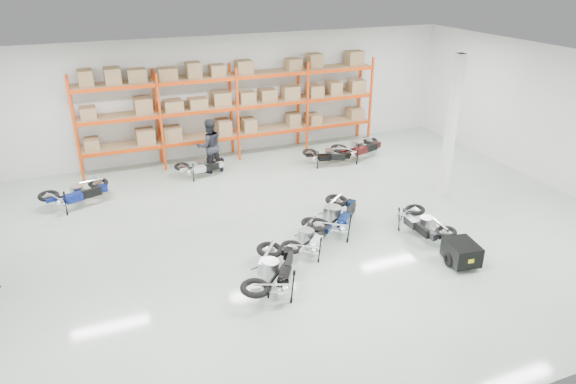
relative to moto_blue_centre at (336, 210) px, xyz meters
name	(u,v)px	position (x,y,z in m)	size (l,w,h in m)	color
room	(303,155)	(-0.87, 0.37, 1.64)	(18.00, 18.00, 18.00)	#A8BBAC
pallet_rack	(234,99)	(-0.87, 6.82, 1.65)	(11.28, 0.98, 3.62)	red
structural_column	(451,128)	(4.33, 0.87, 1.64)	(0.25, 0.25, 4.50)	white
moto_blue_centre	(336,210)	(0.00, 0.00, 0.00)	(0.89, 2.00, 1.22)	#061645
moto_silver_left	(309,233)	(-1.15, -0.75, -0.10)	(0.74, 1.67, 1.02)	silver
moto_black_far_left	(273,265)	(-2.60, -1.95, -0.01)	(0.87, 1.96, 1.20)	black
moto_touring_right	(424,219)	(2.07, -1.20, -0.09)	(0.76, 1.70, 1.04)	black
trailer	(461,252)	(2.07, -2.80, -0.26)	(0.81, 1.49, 0.61)	black
moto_back_a	(76,189)	(-6.69, 4.42, -0.05)	(0.81, 1.83, 1.12)	navy
moto_back_b	(201,163)	(-2.57, 5.36, -0.13)	(0.69, 1.56, 0.95)	#B8BEC2
moto_back_c	(328,152)	(2.06, 4.68, -0.11)	(0.72, 1.63, 1.00)	black
moto_back_d	(359,144)	(3.43, 4.86, -0.03)	(0.84, 1.89, 1.15)	#420D0E
person_back	(210,146)	(-2.18, 5.62, 0.36)	(0.95, 0.74, 1.95)	black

